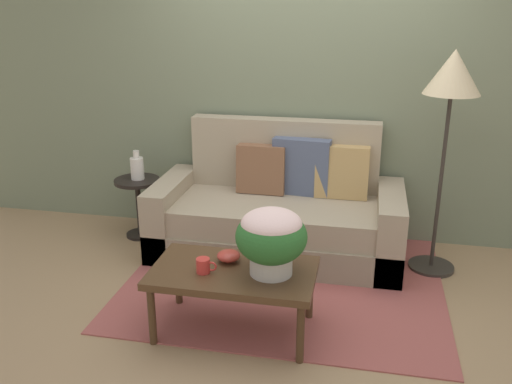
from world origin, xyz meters
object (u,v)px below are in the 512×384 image
Objects in this scene: floor_lamp at (452,89)px; snack_bowl at (229,256)px; table_vase at (137,168)px; couch at (279,213)px; coffee_mug at (204,266)px; coffee_table at (233,276)px; side_table at (138,197)px; potted_plant at (271,236)px.

snack_bowl is at bearing -142.62° from floor_lamp.
table_vase reaches higher than snack_bowl.
coffee_mug is (-0.25, -1.31, 0.15)m from couch.
coffee_table is 1.91× the size of side_table.
coffee_table is 0.14m from snack_bowl.
floor_lamp reaches higher than couch.
coffee_mug is 0.21m from snack_bowl.
table_vase is (-1.11, 1.19, 0.16)m from snack_bowl.
floor_lamp is 2.13m from coffee_mug.
floor_lamp is at bearing 46.79° from potted_plant.
coffee_table is 0.38m from potted_plant.
coffee_table is 1.76m from table_vase.
table_vase is (0.01, 0.01, 0.27)m from side_table.
potted_plant is 3.35× the size of coffee_mug.
potted_plant is (-1.08, -1.15, -0.73)m from floor_lamp.
coffee_table is at bearing 179.84° from potted_plant.
floor_lamp is at bearing 39.51° from coffee_mug.
potted_plant is at bearing 10.39° from coffee_mug.
coffee_mug is (-0.40, -0.07, -0.20)m from potted_plant.
coffee_table is at bearing -93.92° from couch.
side_table is at bearing 133.49° from snack_bowl.
coffee_table is (-0.08, -1.24, 0.06)m from couch.
floor_lamp is 1.73m from potted_plant.
coffee_table is 1.74m from side_table.
floor_lamp reaches higher than coffee_mug.
snack_bowl is at bearing 119.06° from coffee_table.
couch is 15.61× the size of coffee_mug.
coffee_mug is at bearing -122.46° from snack_bowl.
table_vase is (-1.17, 1.29, 0.25)m from coffee_table.
snack_bowl is 1.64m from table_vase.
potted_plant reaches higher than table_vase.
floor_lamp is at bearing -3.09° from side_table.
potted_plant is (1.41, -1.28, 0.31)m from side_table.
floor_lamp is 1.96m from snack_bowl.
floor_lamp reaches higher than side_table.
snack_bowl is at bearing -46.51° from side_table.
table_vase reaches higher than coffee_mug.
floor_lamp reaches higher than potted_plant.
couch is at bearing 79.14° from coffee_mug.
coffee_mug reaches higher than snack_bowl.
couch is 1.64m from floor_lamp.
side_table is 2.10× the size of table_vase.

